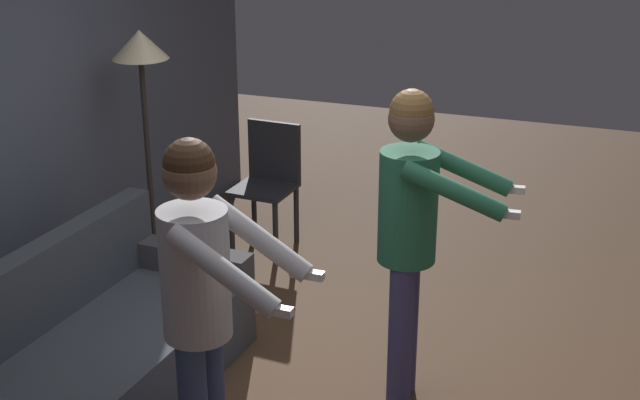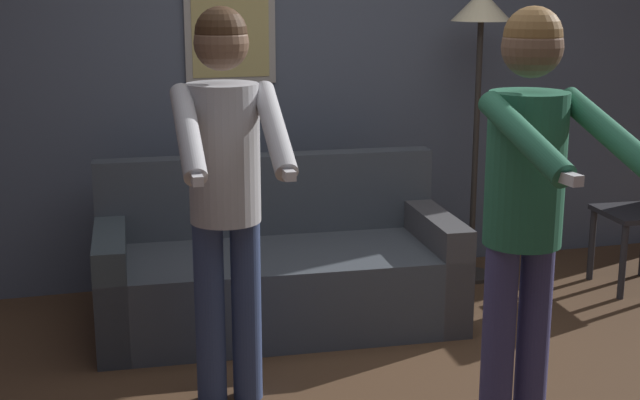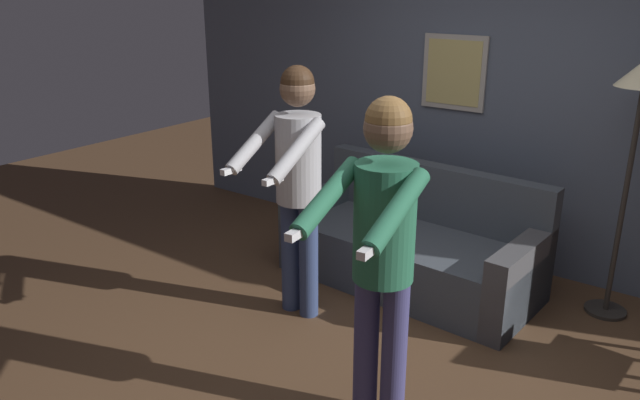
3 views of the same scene
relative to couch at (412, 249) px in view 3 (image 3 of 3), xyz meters
The scene contains 5 objects.
ground_plane 1.21m from the couch, 75.87° to the right, with size 12.00×12.00×0.00m, color brown.
back_wall_assembly 1.33m from the couch, 70.30° to the left, with size 6.40×0.09×2.60m.
couch is the anchor object (origin of this frame).
person_standing_left 1.23m from the couch, 115.21° to the right, with size 0.44×0.67×1.72m.
person_standing_right 1.83m from the couch, 67.81° to the right, with size 0.47×0.72×1.73m.
Camera 3 is at (1.72, -2.78, 2.21)m, focal length 35.00 mm.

